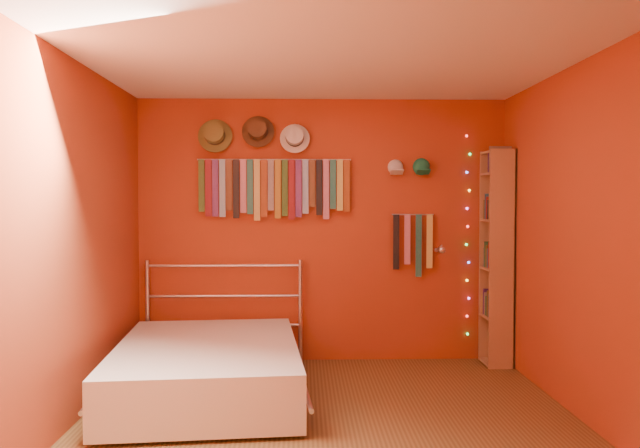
{
  "coord_description": "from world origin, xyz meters",
  "views": [
    {
      "loc": [
        -0.18,
        -4.21,
        1.52
      ],
      "look_at": [
        -0.05,
        0.9,
        1.34
      ],
      "focal_mm": 35.0,
      "sensor_mm": 36.0,
      "label": 1
    }
  ],
  "objects": [
    {
      "name": "bookshelf",
      "position": [
        1.66,
        1.53,
        1.02
      ],
      "size": [
        0.25,
        0.34,
        2.0
      ],
      "color": "#A4734A",
      "rests_on": "ground"
    },
    {
      "name": "back_wall",
      "position": [
        0.0,
        1.75,
        1.25
      ],
      "size": [
        3.5,
        0.02,
        2.5
      ],
      "primitive_type": "cube",
      "color": "maroon",
      "rests_on": "ground"
    },
    {
      "name": "ground",
      "position": [
        0.0,
        0.0,
        0.0
      ],
      "size": [
        3.5,
        3.5,
        0.0
      ],
      "primitive_type": "plane",
      "color": "brown",
      "rests_on": "ground"
    },
    {
      "name": "fedora_olive",
      "position": [
        -1.01,
        1.65,
        2.15
      ],
      "size": [
        0.32,
        0.17,
        0.32
      ],
      "rotation": [
        1.36,
        0.0,
        0.0
      ],
      "color": "brown",
      "rests_on": "back_wall"
    },
    {
      "name": "ceiling",
      "position": [
        0.0,
        0.0,
        2.5
      ],
      "size": [
        3.5,
        3.5,
        0.02
      ],
      "primitive_type": "cube",
      "color": "white",
      "rests_on": "back_wall"
    },
    {
      "name": "fedora_white",
      "position": [
        -0.26,
        1.65,
        2.13
      ],
      "size": [
        0.28,
        0.15,
        0.28
      ],
      "rotation": [
        1.36,
        0.0,
        0.0
      ],
      "color": "silver",
      "rests_on": "back_wall"
    },
    {
      "name": "small_tie_rack",
      "position": [
        0.86,
        1.69,
        1.16
      ],
      "size": [
        0.4,
        0.03,
        0.6
      ],
      "color": "silver",
      "rests_on": "back_wall"
    },
    {
      "name": "fedora_brown",
      "position": [
        -0.61,
        1.65,
        2.19
      ],
      "size": [
        0.3,
        0.17,
        0.3
      ],
      "rotation": [
        1.36,
        0.0,
        0.0
      ],
      "color": "#4D301B",
      "rests_on": "back_wall"
    },
    {
      "name": "right_wall",
      "position": [
        1.75,
        0.0,
        1.25
      ],
      "size": [
        0.02,
        3.5,
        2.5
      ],
      "primitive_type": "cube",
      "color": "maroon",
      "rests_on": "ground"
    },
    {
      "name": "bed",
      "position": [
        -0.93,
        0.63,
        0.23
      ],
      "size": [
        1.63,
        2.07,
        0.97
      ],
      "rotation": [
        0.0,
        0.0,
        0.08
      ],
      "color": "silver",
      "rests_on": "ground"
    },
    {
      "name": "reading_lamp",
      "position": [
        1.09,
        1.52,
        1.08
      ],
      "size": [
        0.07,
        0.29,
        0.09
      ],
      "color": "silver",
      "rests_on": "back_wall"
    },
    {
      "name": "tie_rack",
      "position": [
        -0.46,
        1.69,
        1.67
      ],
      "size": [
        1.45,
        0.03,
        0.58
      ],
      "color": "silver",
      "rests_on": "back_wall"
    },
    {
      "name": "cap_green",
      "position": [
        0.94,
        1.7,
        1.85
      ],
      "size": [
        0.17,
        0.22,
        0.17
      ],
      "color": "#1A7652",
      "rests_on": "back_wall"
    },
    {
      "name": "left_wall",
      "position": [
        -1.75,
        0.0,
        1.25
      ],
      "size": [
        0.02,
        3.5,
        2.5
      ],
      "primitive_type": "cube",
      "color": "maroon",
      "rests_on": "ground"
    },
    {
      "name": "fairy_lights",
      "position": [
        1.39,
        1.71,
        1.2
      ],
      "size": [
        0.06,
        0.02,
        1.92
      ],
      "color": "#FF3333",
      "rests_on": "back_wall"
    },
    {
      "name": "cap_white",
      "position": [
        0.69,
        1.7,
        1.85
      ],
      "size": [
        0.16,
        0.2,
        0.16
      ],
      "color": "silver",
      "rests_on": "back_wall"
    }
  ]
}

